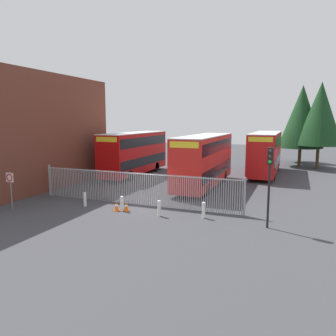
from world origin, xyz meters
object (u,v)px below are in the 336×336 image
object	(u,v)px
bollard_near_right	(159,208)
bollard_near_left	(85,199)
bollard_far_right	(204,210)
traffic_cone_mid_forecourt	(117,206)
bollard_center_front	(122,204)
double_decker_bus_near_gate	(204,159)
double_decker_bus_behind_fence_left	(135,152)
traffic_cone_by_gate	(126,207)
traffic_light_kerbside	(270,173)
double_decker_bus_behind_fence_right	(265,152)
speed_limit_sign_post	(10,182)

from	to	relation	value
bollard_near_right	bollard_near_left	bearing A→B (deg)	177.18
bollard_far_right	traffic_cone_mid_forecourt	distance (m)	5.58
bollard_center_front	bollard_far_right	bearing A→B (deg)	4.94
double_decker_bus_near_gate	traffic_cone_mid_forecourt	distance (m)	10.11
double_decker_bus_behind_fence_left	bollard_near_right	distance (m)	15.36
bollard_near_left	bollard_center_front	distance (m)	2.87
traffic_cone_by_gate	traffic_cone_mid_forecourt	xyz separation A→B (m)	(-0.60, -0.16, 0.00)
bollard_far_right	traffic_light_kerbside	world-z (taller)	traffic_light_kerbside
double_decker_bus_near_gate	double_decker_bus_behind_fence_right	world-z (taller)	same
double_decker_bus_near_gate	speed_limit_sign_post	distance (m)	15.02
double_decker_bus_near_gate	traffic_light_kerbside	distance (m)	11.11
double_decker_bus_behind_fence_right	double_decker_bus_behind_fence_left	bearing A→B (deg)	-157.84
double_decker_bus_behind_fence_left	traffic_cone_mid_forecourt	xyz separation A→B (m)	(5.25, -12.73, -2.13)
bollard_near_left	bollard_far_right	distance (m)	8.07
double_decker_bus_behind_fence_left	bollard_near_left	distance (m)	12.99
traffic_light_kerbside	bollard_far_right	bearing A→B (deg)	173.09
bollard_center_front	traffic_light_kerbside	world-z (taller)	traffic_light_kerbside
bollard_center_front	speed_limit_sign_post	xyz separation A→B (m)	(-6.97, -2.11, 1.30)
bollard_far_right	double_decker_bus_behind_fence_right	bearing A→B (deg)	83.98
bollard_center_front	bollard_near_left	bearing A→B (deg)	177.75
bollard_near_left	speed_limit_sign_post	bearing A→B (deg)	-151.55
double_decker_bus_behind_fence_right	traffic_cone_by_gate	size ratio (longest dim) A/B	18.32
double_decker_bus_behind_fence_left	bollard_far_right	distance (m)	16.42
double_decker_bus_behind_fence_left	traffic_cone_by_gate	distance (m)	14.02
double_decker_bus_behind_fence_left	bollard_center_front	world-z (taller)	double_decker_bus_behind_fence_left
bollard_center_front	traffic_cone_by_gate	world-z (taller)	bollard_center_front
double_decker_bus_behind_fence_right	bollard_center_front	distance (m)	19.24
double_decker_bus_behind_fence_left	speed_limit_sign_post	xyz separation A→B (m)	(-1.36, -14.77, -0.65)
traffic_light_kerbside	bollard_center_front	bearing A→B (deg)	-179.95
bollard_near_left	double_decker_bus_behind_fence_left	bearing A→B (deg)	102.31
bollard_near_right	traffic_cone_by_gate	world-z (taller)	bollard_near_right
bollard_far_right	speed_limit_sign_post	bearing A→B (deg)	-168.12
double_decker_bus_behind_fence_left	speed_limit_sign_post	distance (m)	14.85
bollard_center_front	traffic_cone_by_gate	distance (m)	0.32
double_decker_bus_behind_fence_left	traffic_light_kerbside	distance (m)	19.20
double_decker_bus_behind_fence_left	bollard_center_front	xyz separation A→B (m)	(5.61, -12.66, -1.95)
bollard_near_left	traffic_cone_mid_forecourt	distance (m)	2.52
double_decker_bus_near_gate	bollard_near_left	size ratio (longest dim) A/B	11.38
double_decker_bus_near_gate	bollard_near_left	bearing A→B (deg)	-121.53
traffic_cone_by_gate	traffic_light_kerbside	distance (m)	9.00
double_decker_bus_behind_fence_right	traffic_cone_by_gate	world-z (taller)	double_decker_bus_behind_fence_right
double_decker_bus_behind_fence_left	bollard_center_front	bearing A→B (deg)	-66.13
double_decker_bus_near_gate	speed_limit_sign_post	world-z (taller)	double_decker_bus_near_gate
bollard_far_right	traffic_cone_by_gate	world-z (taller)	bollard_far_right
bollard_near_left	traffic_cone_by_gate	world-z (taller)	bollard_near_left
bollard_near_right	traffic_light_kerbside	bearing A→B (deg)	1.53
bollard_near_right	traffic_cone_by_gate	size ratio (longest dim) A/B	1.61
double_decker_bus_behind_fence_left	bollard_center_front	size ratio (longest dim) A/B	11.38
bollard_far_right	double_decker_bus_near_gate	bearing A→B (deg)	105.27
double_decker_bus_behind_fence_left	speed_limit_sign_post	world-z (taller)	double_decker_bus_behind_fence_left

